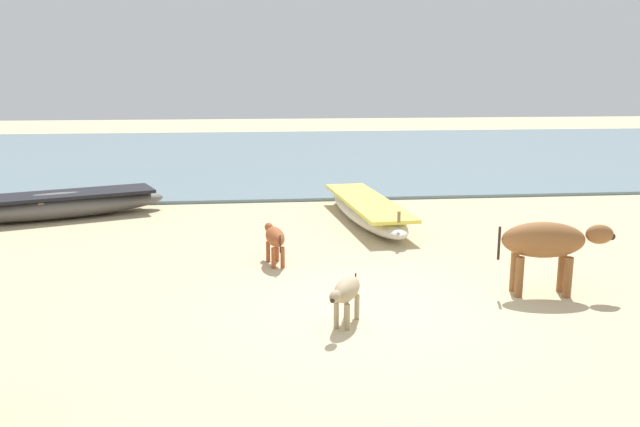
{
  "coord_description": "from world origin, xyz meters",
  "views": [
    {
      "loc": [
        -1.61,
        -7.95,
        3.01
      ],
      "look_at": [
        -0.36,
        3.29,
        0.6
      ],
      "focal_mm": 35.97,
      "sensor_mm": 36.0,
      "label": 1
    }
  ],
  "objects_px": {
    "cow_adult_brown": "(547,243)",
    "fishing_boat_2": "(367,209)",
    "calf_far_dun": "(346,292)",
    "fishing_boat_0": "(57,205)",
    "calf_near_rust": "(275,238)"
  },
  "relations": [
    {
      "from": "cow_adult_brown",
      "to": "fishing_boat_2",
      "type": "bearing_deg",
      "value": 116.11
    },
    {
      "from": "cow_adult_brown",
      "to": "calf_far_dun",
      "type": "bearing_deg",
      "value": -156.85
    },
    {
      "from": "cow_adult_brown",
      "to": "fishing_boat_0",
      "type": "bearing_deg",
      "value": 151.94
    },
    {
      "from": "calf_far_dun",
      "to": "fishing_boat_0",
      "type": "bearing_deg",
      "value": -114.57
    },
    {
      "from": "calf_near_rust",
      "to": "calf_far_dun",
      "type": "relative_size",
      "value": 1.11
    },
    {
      "from": "fishing_boat_0",
      "to": "calf_far_dun",
      "type": "height_order",
      "value": "fishing_boat_0"
    },
    {
      "from": "fishing_boat_2",
      "to": "calf_far_dun",
      "type": "xyz_separation_m",
      "value": [
        -1.32,
        -5.74,
        0.17
      ]
    },
    {
      "from": "fishing_boat_0",
      "to": "calf_near_rust",
      "type": "xyz_separation_m",
      "value": [
        4.56,
        -4.05,
        0.15
      ]
    },
    {
      "from": "fishing_boat_0",
      "to": "calf_far_dun",
      "type": "bearing_deg",
      "value": 106.85
    },
    {
      "from": "cow_adult_brown",
      "to": "calf_far_dun",
      "type": "height_order",
      "value": "cow_adult_brown"
    },
    {
      "from": "calf_near_rust",
      "to": "calf_far_dun",
      "type": "distance_m",
      "value": 2.84
    },
    {
      "from": "fishing_boat_0",
      "to": "calf_near_rust",
      "type": "distance_m",
      "value": 6.1
    },
    {
      "from": "fishing_boat_0",
      "to": "calf_far_dun",
      "type": "distance_m",
      "value": 8.62
    },
    {
      "from": "fishing_boat_2",
      "to": "cow_adult_brown",
      "type": "bearing_deg",
      "value": 13.87
    },
    {
      "from": "cow_adult_brown",
      "to": "calf_far_dun",
      "type": "relative_size",
      "value": 1.86
    }
  ]
}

